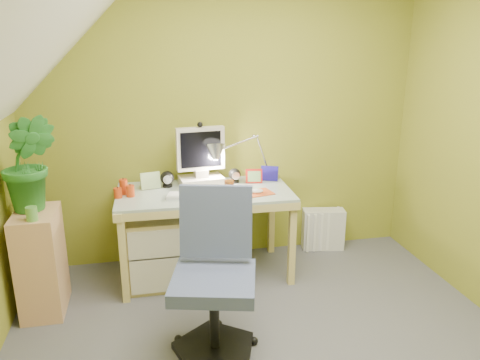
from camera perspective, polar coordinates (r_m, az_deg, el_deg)
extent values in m
cube|color=olive|center=(3.86, -1.83, 7.54)|extent=(3.20, 0.01, 2.40)
cube|color=white|center=(2.18, -21.73, 16.18)|extent=(1.10, 3.20, 1.10)
cube|color=silver|center=(3.45, -5.39, -1.96)|extent=(0.44, 0.24, 0.02)
cube|color=#C04C1E|center=(3.53, 2.05, -1.58)|extent=(0.26, 0.21, 0.01)
ellipsoid|color=silver|center=(3.52, 2.06, -1.36)|extent=(0.11, 0.09, 0.03)
cylinder|color=#944815|center=(3.53, -1.33, -0.81)|extent=(0.09, 0.09, 0.09)
cube|color=#AD1B12|center=(3.76, 1.72, 0.48)|extent=(0.14, 0.04, 0.11)
cube|color=navy|center=(3.83, 3.61, 0.82)|extent=(0.14, 0.08, 0.12)
cube|color=#B3D190|center=(3.68, -10.87, -0.07)|extent=(0.15, 0.05, 0.13)
cube|color=tan|center=(3.52, -23.08, -9.21)|extent=(0.27, 0.42, 0.73)
imported|color=#246B23|center=(3.33, -24.29, 1.90)|extent=(0.39, 0.33, 0.65)
cylinder|color=#58963E|center=(3.22, -24.05, -3.79)|extent=(0.08, 0.08, 0.09)
cube|color=silver|center=(4.29, 10.09, -5.90)|extent=(0.39, 0.21, 0.37)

